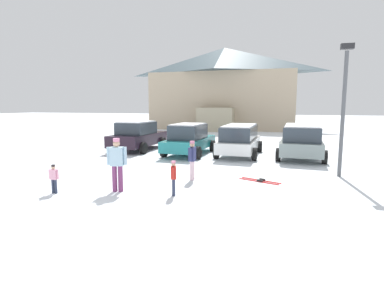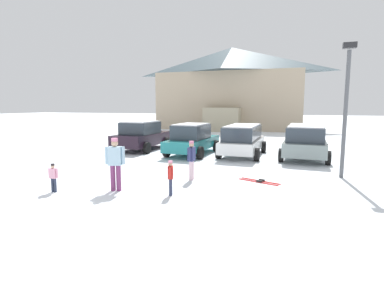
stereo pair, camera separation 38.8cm
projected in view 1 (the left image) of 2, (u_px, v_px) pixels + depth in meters
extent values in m
plane|color=white|center=(39.00, 239.00, 6.03)|extent=(160.00, 160.00, 0.00)
cube|color=tan|center=(224.00, 101.00, 34.43)|extent=(15.56, 7.58, 6.17)
pyramid|color=#3A4C54|center=(224.00, 61.00, 33.84)|extent=(16.16, 8.18, 2.89)
cube|color=tan|center=(215.00, 120.00, 30.30)|extent=(3.62, 1.84, 2.40)
cube|color=black|center=(138.00, 139.00, 17.93)|extent=(2.00, 4.26, 0.66)
cube|color=#2D3842|center=(136.00, 128.00, 17.65)|extent=(1.71, 2.24, 0.68)
cube|color=white|center=(136.00, 122.00, 17.60)|extent=(1.60, 2.12, 0.06)
cylinder|color=black|center=(135.00, 141.00, 19.52)|extent=(0.24, 0.65, 0.64)
cylinder|color=black|center=(163.00, 143.00, 18.89)|extent=(0.24, 0.65, 0.64)
cylinder|color=black|center=(112.00, 147.00, 17.07)|extent=(0.24, 0.65, 0.64)
cylinder|color=black|center=(143.00, 148.00, 16.43)|extent=(0.24, 0.65, 0.64)
cube|color=#207B7E|center=(190.00, 143.00, 16.38)|extent=(1.90, 4.46, 0.55)
cube|color=#2D3842|center=(188.00, 132.00, 16.09)|extent=(1.60, 2.34, 0.74)
cube|color=white|center=(188.00, 124.00, 16.04)|extent=(1.49, 2.23, 0.06)
cylinder|color=black|center=(183.00, 144.00, 18.00)|extent=(0.25, 0.65, 0.64)
cylinder|color=black|center=(213.00, 146.00, 17.38)|extent=(0.25, 0.65, 0.64)
cylinder|color=black|center=(164.00, 151.00, 15.45)|extent=(0.25, 0.65, 0.64)
cylinder|color=black|center=(198.00, 153.00, 14.84)|extent=(0.25, 0.65, 0.64)
cube|color=white|center=(240.00, 144.00, 15.99)|extent=(1.81, 4.55, 0.56)
cube|color=#2D3842|center=(240.00, 133.00, 15.83)|extent=(1.59, 3.46, 0.69)
cube|color=white|center=(240.00, 125.00, 15.78)|extent=(1.48, 3.29, 0.06)
cylinder|color=black|center=(227.00, 145.00, 17.64)|extent=(0.23, 0.64, 0.64)
cylinder|color=black|center=(260.00, 147.00, 17.06)|extent=(0.23, 0.64, 0.64)
cylinder|color=black|center=(216.00, 152.00, 15.00)|extent=(0.23, 0.64, 0.64)
cylinder|color=black|center=(254.00, 154.00, 14.42)|extent=(0.23, 0.64, 0.64)
cube|color=gray|center=(301.00, 145.00, 15.18)|extent=(2.09, 4.40, 0.63)
cube|color=#2D3842|center=(302.00, 133.00, 15.02)|extent=(1.82, 3.36, 0.68)
cube|color=white|center=(302.00, 125.00, 14.97)|extent=(1.69, 3.19, 0.06)
cylinder|color=black|center=(281.00, 147.00, 16.81)|extent=(0.25, 0.65, 0.64)
cylinder|color=black|center=(321.00, 149.00, 16.14)|extent=(0.25, 0.65, 0.64)
cylinder|color=black|center=(278.00, 155.00, 14.31)|extent=(0.25, 0.65, 0.64)
cylinder|color=black|center=(325.00, 157.00, 13.63)|extent=(0.25, 0.65, 0.64)
cylinder|color=#293147|center=(56.00, 186.00, 9.10)|extent=(0.08, 0.08, 0.44)
cylinder|color=#293147|center=(53.00, 186.00, 9.12)|extent=(0.08, 0.08, 0.44)
cube|color=pink|center=(54.00, 174.00, 9.06)|extent=(0.22, 0.15, 0.31)
cylinder|color=pink|center=(58.00, 174.00, 9.03)|extent=(0.06, 0.06, 0.29)
cylinder|color=pink|center=(50.00, 174.00, 9.08)|extent=(0.06, 0.06, 0.29)
sphere|color=tan|center=(53.00, 168.00, 9.03)|extent=(0.11, 0.11, 0.11)
cylinder|color=black|center=(53.00, 166.00, 9.02)|extent=(0.11, 0.11, 0.05)
cylinder|color=#2C334D|center=(174.00, 188.00, 8.84)|extent=(0.09, 0.09, 0.51)
cylinder|color=#2C334D|center=(174.00, 186.00, 8.95)|extent=(0.09, 0.09, 0.51)
cube|color=red|center=(174.00, 173.00, 8.84)|extent=(0.22, 0.29, 0.36)
cylinder|color=red|center=(173.00, 173.00, 8.68)|extent=(0.07, 0.07, 0.35)
cylinder|color=red|center=(174.00, 171.00, 9.00)|extent=(0.07, 0.07, 0.35)
sphere|color=tan|center=(173.00, 164.00, 8.81)|extent=(0.13, 0.13, 0.13)
cylinder|color=pink|center=(173.00, 162.00, 8.80)|extent=(0.13, 0.13, 0.06)
cylinder|color=#723362|center=(120.00, 179.00, 9.29)|extent=(0.15, 0.15, 0.82)
cylinder|color=#723362|center=(115.00, 179.00, 9.29)|extent=(0.15, 0.15, 0.82)
cube|color=#9FC2D7|center=(117.00, 156.00, 9.20)|extent=(0.45, 0.35, 0.58)
cylinder|color=#9FC2D7|center=(125.00, 156.00, 9.20)|extent=(0.11, 0.11, 0.55)
cylinder|color=#9FC2D7|center=(109.00, 156.00, 9.20)|extent=(0.11, 0.11, 0.55)
sphere|color=tan|center=(116.00, 144.00, 9.15)|extent=(0.21, 0.21, 0.21)
cylinder|color=pink|center=(116.00, 140.00, 9.13)|extent=(0.20, 0.20, 0.10)
cylinder|color=beige|center=(192.00, 171.00, 10.70)|extent=(0.13, 0.13, 0.69)
cylinder|color=beige|center=(193.00, 170.00, 10.84)|extent=(0.13, 0.13, 0.69)
cube|color=navy|center=(192.00, 154.00, 10.70)|extent=(0.20, 0.34, 0.49)
cylinder|color=navy|center=(190.00, 155.00, 10.49)|extent=(0.09, 0.09, 0.46)
cylinder|color=navy|center=(194.00, 153.00, 10.90)|extent=(0.09, 0.09, 0.46)
sphere|color=tan|center=(192.00, 145.00, 10.65)|extent=(0.18, 0.18, 0.18)
cylinder|color=pink|center=(192.00, 142.00, 10.64)|extent=(0.17, 0.17, 0.08)
cube|color=red|center=(259.00, 181.00, 10.51)|extent=(1.42, 0.59, 0.02)
cube|color=black|center=(260.00, 181.00, 10.47)|extent=(0.22, 0.14, 0.06)
cube|color=red|center=(261.00, 180.00, 10.67)|extent=(1.42, 0.59, 0.02)
cube|color=black|center=(262.00, 179.00, 10.63)|extent=(0.22, 0.14, 0.06)
cylinder|color=#515459|center=(343.00, 115.00, 11.02)|extent=(0.14, 0.14, 4.61)
cube|color=#232326|center=(347.00, 46.00, 10.70)|extent=(0.44, 0.24, 0.20)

